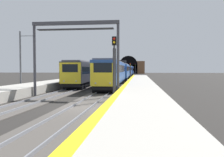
# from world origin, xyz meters

# --- Properties ---
(ground_plane) EXTENTS (320.00, 320.00, 0.00)m
(ground_plane) POSITION_xyz_m (0.00, 0.00, 0.00)
(ground_plane) COLOR #282623
(platform_right) EXTENTS (112.00, 3.97, 0.95)m
(platform_right) POSITION_xyz_m (0.00, -4.15, 0.47)
(platform_right) COLOR #ADA89E
(platform_right) RESTS_ON ground_plane
(platform_right_edge_strip) EXTENTS (112.00, 0.50, 0.01)m
(platform_right_edge_strip) POSITION_xyz_m (0.00, -2.41, 0.95)
(platform_right_edge_strip) COLOR yellow
(platform_right_edge_strip) RESTS_ON platform_right
(track_main_line) EXTENTS (160.00, 3.18, 0.21)m
(track_main_line) POSITION_xyz_m (0.00, 0.00, 0.04)
(track_main_line) COLOR #4C4742
(track_main_line) RESTS_ON ground_plane
(track_adjacent_line) EXTENTS (160.00, 3.02, 0.21)m
(track_adjacent_line) POSITION_xyz_m (0.00, 4.81, 0.04)
(track_adjacent_line) COLOR #4C4742
(track_adjacent_line) RESTS_ON ground_plane
(train_main_approaching) EXTENTS (84.69, 3.19, 4.92)m
(train_main_approaching) POSITION_xyz_m (50.86, -0.00, 2.32)
(train_main_approaching) COLOR #264C99
(train_main_approaching) RESTS_ON ground_plane
(train_adjacent_platform) EXTENTS (60.52, 3.23, 4.88)m
(train_adjacent_platform) POSITION_xyz_m (42.58, 4.81, 2.27)
(train_adjacent_platform) COLOR #333338
(train_adjacent_platform) RESTS_ON ground_plane
(railway_signal_near) EXTENTS (0.39, 0.38, 5.59)m
(railway_signal_near) POSITION_xyz_m (3.54, -1.93, 3.25)
(railway_signal_near) COLOR #38383D
(railway_signal_near) RESTS_ON ground_plane
(railway_signal_mid) EXTENTS (0.39, 0.38, 4.26)m
(railway_signal_mid) POSITION_xyz_m (39.06, -1.93, 2.54)
(railway_signal_mid) COLOR #38383D
(railway_signal_mid) RESTS_ON ground_plane
(railway_signal_far) EXTENTS (0.39, 0.38, 5.54)m
(railway_signal_far) POSITION_xyz_m (104.41, -1.93, 3.33)
(railway_signal_far) COLOR #38383D
(railway_signal_far) RESTS_ON ground_plane
(overhead_signal_gantry) EXTENTS (0.70, 9.01, 7.65)m
(overhead_signal_gantry) POSITION_xyz_m (6.83, 2.40, 5.76)
(overhead_signal_gantry) COLOR #3F3F47
(overhead_signal_gantry) RESTS_ON ground_plane
(tunnel_portal) EXTENTS (2.80, 19.07, 10.68)m
(tunnel_portal) POSITION_xyz_m (123.72, 2.40, 3.77)
(tunnel_portal) COLOR brown
(tunnel_portal) RESTS_ON ground_plane
(catenary_mast_near) EXTENTS (0.22, 2.24, 7.70)m
(catenary_mast_near) POSITION_xyz_m (12.54, 11.30, 3.96)
(catenary_mast_near) COLOR #595B60
(catenary_mast_near) RESTS_ON ground_plane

